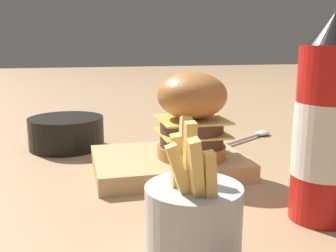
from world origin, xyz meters
name	(u,v)px	position (x,y,z in m)	size (l,w,h in m)	color
ground_plane	(200,183)	(0.00, 0.00, 0.00)	(6.00, 6.00, 0.00)	#9E7A56
serving_board	(168,163)	(-0.04, 0.07, 0.01)	(0.25, 0.19, 0.03)	tan
burger	(191,114)	(0.00, 0.05, 0.10)	(0.11, 0.11, 0.14)	#AD6B33
ketchup_bottle	(325,130)	(0.10, -0.15, 0.11)	(0.07, 0.07, 0.25)	red
fries_basket	(193,221)	(-0.08, -0.22, 0.05)	(0.09, 0.09, 0.15)	#B7B7BC
side_bowl	(66,132)	(-0.20, 0.27, 0.03)	(0.15, 0.15, 0.06)	black
spoon	(257,135)	(0.22, 0.26, 0.01)	(0.15, 0.10, 0.01)	silver
ketchup_puddle	(323,173)	(0.21, -0.01, 0.00)	(0.07, 0.07, 0.00)	#9E140F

